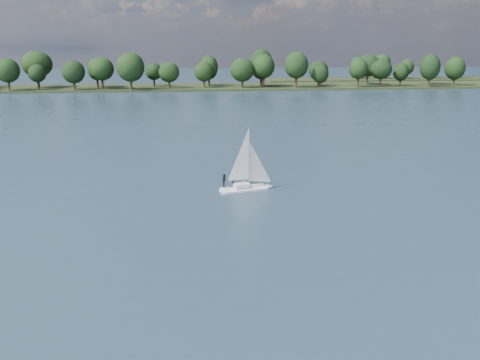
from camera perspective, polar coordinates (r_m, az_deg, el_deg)
name	(u,v)px	position (r m, az deg, el deg)	size (l,w,h in m)	color
ground	(169,124)	(123.18, -7.60, 5.99)	(700.00, 700.00, 0.00)	#233342
far_shore	(170,88)	(234.64, -7.50, 9.70)	(660.00, 40.00, 1.50)	black
far_shore_back	(462,79)	(324.23, 22.56, 9.91)	(220.00, 30.00, 1.40)	black
sailboat	(244,172)	(63.82, 0.43, 0.84)	(6.35, 3.27, 8.05)	white
treeline	(173,69)	(230.36, -7.19, 11.66)	(561.98, 74.07, 17.88)	black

